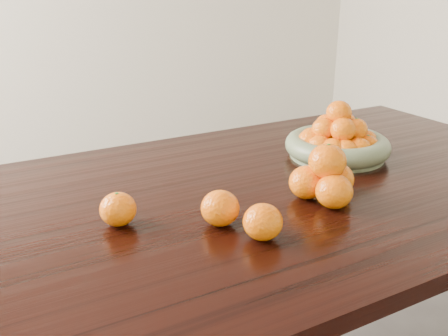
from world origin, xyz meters
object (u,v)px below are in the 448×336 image
dining_table (235,225)px  loose_orange_0 (118,209)px  fruit_bowl (337,142)px  orange_pyramid (326,178)px

dining_table → loose_orange_0: (-0.31, -0.03, 0.13)m
dining_table → loose_orange_0: loose_orange_0 is taller
fruit_bowl → loose_orange_0: fruit_bowl is taller
orange_pyramid → dining_table: bearing=140.1°
orange_pyramid → loose_orange_0: (-0.47, 0.11, -0.02)m
dining_table → orange_pyramid: bearing=-39.9°
dining_table → loose_orange_0: size_ratio=25.34×
fruit_bowl → orange_pyramid: fruit_bowl is taller
dining_table → fruit_bowl: (0.40, 0.09, 0.14)m
dining_table → fruit_bowl: fruit_bowl is taller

